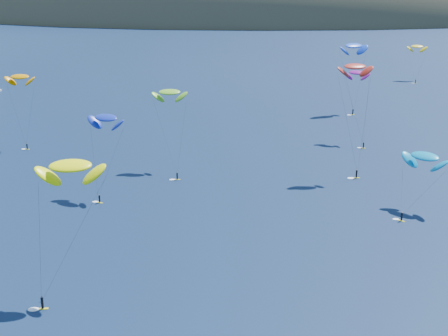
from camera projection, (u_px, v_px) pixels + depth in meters
island at (279, 24)px, 590.04m from camera, size 730.00×300.00×210.00m
kitesurfer_1 at (20, 77)px, 169.25m from camera, size 8.26×7.43×21.36m
kitesurfer_2 at (70, 166)px, 92.74m from camera, size 10.30×9.73×23.25m
kitesurfer_3 at (170, 92)px, 151.77m from camera, size 8.33×13.31×21.05m
kitesurfer_4 at (354, 46)px, 206.56m from camera, size 11.26×10.77×24.93m
kitesurfer_5 at (425, 156)px, 128.03m from camera, size 11.38×13.01×13.74m
kitesurfer_6 at (357, 73)px, 174.82m from camera, size 7.61×12.87×21.15m
kitesurfer_9 at (355, 67)px, 144.01m from camera, size 8.54×6.90×28.24m
kitesurfer_10 at (106, 118)px, 133.95m from camera, size 9.44×10.33×19.61m
kitesurfer_11 at (417, 46)px, 264.06m from camera, size 8.28×11.72×16.22m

